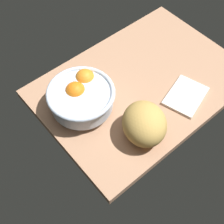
# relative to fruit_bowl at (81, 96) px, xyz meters

# --- Properties ---
(ground_plane) EXTENTS (0.76, 0.54, 0.03)m
(ground_plane) POSITION_rel_fruit_bowl_xyz_m (0.23, -0.05, -0.08)
(ground_plane) COLOR #A97C5D
(fruit_bowl) EXTENTS (0.23, 0.23, 0.11)m
(fruit_bowl) POSITION_rel_fruit_bowl_xyz_m (0.00, 0.00, 0.00)
(fruit_bowl) COLOR silver
(fruit_bowl) RESTS_ON ground
(bread_loaf) EXTENTS (0.20, 0.21, 0.12)m
(bread_loaf) POSITION_rel_fruit_bowl_xyz_m (0.09, -0.22, -0.00)
(bread_loaf) COLOR tan
(bread_loaf) RESTS_ON ground
(napkin_folded) EXTENTS (0.18, 0.16, 0.01)m
(napkin_folded) POSITION_rel_fruit_bowl_xyz_m (0.31, -0.21, -0.06)
(napkin_folded) COLOR silver
(napkin_folded) RESTS_ON ground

